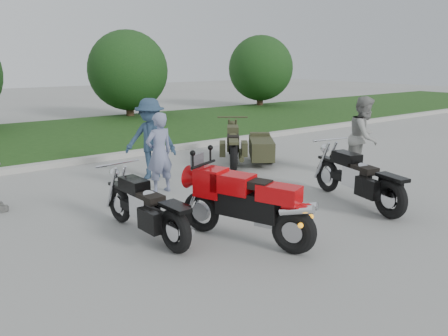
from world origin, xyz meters
TOP-DOWN VIEW (x-y plane):
  - ground at (0.00, 0.00)m, footprint 80.00×80.00m
  - curb at (0.00, 6.00)m, footprint 60.00×0.30m
  - grass_strip at (0.00, 10.15)m, footprint 60.00×8.00m
  - tree_mid_right at (4.00, 13.50)m, footprint 3.60×3.60m
  - tree_far_right at (12.00, 13.50)m, footprint 3.60×3.60m
  - sportbike_red at (-0.61, -0.65)m, footprint 1.03×2.18m
  - cruiser_left at (-1.73, 0.41)m, footprint 0.49×2.29m
  - cruiser_right at (2.22, -0.58)m, footprint 0.68×2.44m
  - cruiser_sidecar at (2.70, 3.27)m, footprint 2.00×2.29m
  - person_stripe at (-0.43, 2.43)m, footprint 0.65×0.46m
  - person_grey at (4.07, 0.74)m, footprint 1.10×0.97m
  - person_denim at (-0.06, 3.52)m, footprint 1.33×1.35m

SIDE VIEW (x-z plane):
  - ground at x=0.00m, z-range 0.00..0.00m
  - grass_strip at x=0.00m, z-range 0.00..0.14m
  - curb at x=0.00m, z-range 0.00..0.15m
  - cruiser_sidecar at x=2.70m, z-range -0.03..0.92m
  - cruiser_left at x=-1.73m, z-range 0.01..0.89m
  - cruiser_right at x=2.22m, z-range 0.01..0.96m
  - sportbike_red at x=-0.61m, z-range 0.09..1.18m
  - person_stripe at x=-0.43m, z-range 0.00..1.68m
  - person_denim at x=-0.06m, z-range 0.00..1.87m
  - person_grey at x=4.07m, z-range 0.00..1.89m
  - tree_mid_right at x=4.00m, z-range 0.19..4.19m
  - tree_far_right at x=12.00m, z-range 0.19..4.19m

